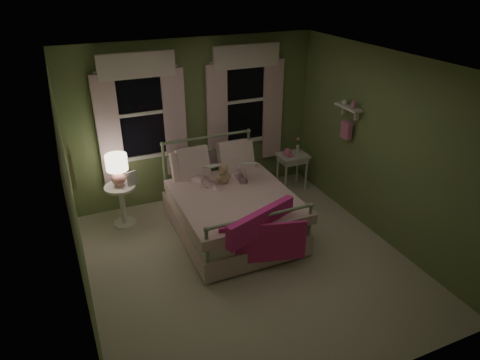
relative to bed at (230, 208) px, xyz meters
name	(u,v)px	position (x,y,z in m)	size (l,w,h in m)	color
room_shell	(250,174)	(-0.07, -0.80, 0.92)	(4.20, 4.20, 4.20)	silver
bed	(230,208)	(0.00, 0.00, 0.00)	(1.58, 2.04, 1.18)	white
pink_throw	(262,231)	(0.00, -1.03, 0.23)	(1.07, 0.48, 0.71)	#F12F9D
child_left	(201,162)	(-0.28, 0.42, 0.61)	(0.31, 0.20, 0.84)	#F7D1DD
child_right	(237,162)	(0.28, 0.42, 0.51)	(0.31, 0.24, 0.64)	#F7D1DD
book_left	(207,171)	(-0.28, 0.17, 0.58)	(0.20, 0.27, 0.03)	beige
book_right	(243,167)	(0.28, 0.17, 0.54)	(0.20, 0.27, 0.02)	beige
teddy_bear	(223,175)	(0.00, 0.26, 0.41)	(0.23, 0.19, 0.31)	tan
nightstand_left	(122,200)	(-1.42, 0.81, 0.03)	(0.46, 0.46, 0.65)	white
table_lamp	(117,167)	(-1.42, 0.81, 0.57)	(0.31, 0.31, 0.48)	#DD8982
book_nightstand	(128,187)	(-1.32, 0.73, 0.27)	(0.16, 0.22, 0.02)	beige
nightstand_right	(292,160)	(1.49, 0.81, 0.17)	(0.50, 0.40, 0.64)	white
pink_toy	(288,152)	(1.39, 0.81, 0.32)	(0.14, 0.19, 0.14)	pink
bud_vase	(298,145)	(1.61, 0.86, 0.41)	(0.06, 0.06, 0.28)	white
window_left	(141,110)	(-0.92, 1.23, 1.24)	(1.34, 0.13, 1.96)	black
window_right	(245,97)	(0.78, 1.23, 1.24)	(1.34, 0.13, 1.96)	black
wall_shelf	(347,119)	(1.83, -0.10, 1.14)	(0.15, 0.50, 0.60)	white
framed_picture	(71,167)	(-2.02, -0.20, 1.12)	(0.03, 0.32, 0.42)	beige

